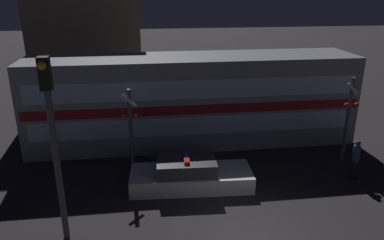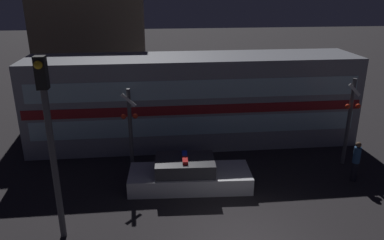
{
  "view_description": "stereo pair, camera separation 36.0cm",
  "coord_description": "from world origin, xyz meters",
  "views": [
    {
      "loc": [
        -2.98,
        -9.0,
        7.44
      ],
      "look_at": [
        -0.97,
        6.08,
        1.93
      ],
      "focal_mm": 35.0,
      "sensor_mm": 36.0,
      "label": 1
    },
    {
      "loc": [
        -2.62,
        -9.04,
        7.44
      ],
      "look_at": [
        -0.97,
        6.08,
        1.93
      ],
      "focal_mm": 35.0,
      "sensor_mm": 36.0,
      "label": 2
    }
  ],
  "objects": [
    {
      "name": "crossing_signal_far",
      "position": [
        -3.57,
        5.24,
        1.96
      ],
      "size": [
        0.67,
        0.33,
        3.62
      ],
      "color": "#4C4C51",
      "rests_on": "ground_plane"
    },
    {
      "name": "crossing_signal_near",
      "position": [
        5.64,
        5.06,
        2.07
      ],
      "size": [
        0.67,
        0.33,
        3.84
      ],
      "color": "#4C4C51",
      "rests_on": "ground_plane"
    },
    {
      "name": "building_left",
      "position": [
        -6.48,
        17.24,
        4.82
      ],
      "size": [
        6.86,
        5.49,
        9.65
      ],
      "color": "brown",
      "rests_on": "ground_plane"
    },
    {
      "name": "traffic_light_corner",
      "position": [
        -5.57,
        1.17,
        3.39
      ],
      "size": [
        0.3,
        0.46,
        5.67
      ],
      "color": "#4C4C51",
      "rests_on": "ground_plane"
    },
    {
      "name": "pedestrian",
      "position": [
        5.3,
        3.55,
        0.86
      ],
      "size": [
        0.28,
        0.28,
        1.68
      ],
      "color": "black",
      "rests_on": "ground_plane"
    },
    {
      "name": "train",
      "position": [
        -0.63,
        8.34,
        2.15
      ],
      "size": [
        15.64,
        3.04,
        4.29
      ],
      "color": "gray",
      "rests_on": "ground_plane"
    },
    {
      "name": "police_car",
      "position": [
        -1.35,
        3.82,
        0.48
      ],
      "size": [
        4.77,
        2.0,
        1.3
      ],
      "rotation": [
        0.0,
        0.0,
        -0.05
      ],
      "color": "silver",
      "rests_on": "ground_plane"
    }
  ]
}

